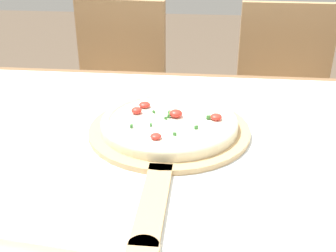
# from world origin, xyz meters

# --- Properties ---
(dining_table) EXTENTS (1.46, 1.01, 0.74)m
(dining_table) POSITION_xyz_m (0.00, 0.00, 0.64)
(dining_table) COLOR brown
(dining_table) RESTS_ON ground_plane
(towel_cloth) EXTENTS (1.38, 0.93, 0.00)m
(towel_cloth) POSITION_xyz_m (0.00, 0.00, 0.74)
(towel_cloth) COLOR silver
(towel_cloth) RESTS_ON dining_table
(pizza_peel) EXTENTS (0.36, 0.59, 0.01)m
(pizza_peel) POSITION_xyz_m (-0.02, 0.07, 0.75)
(pizza_peel) COLOR tan
(pizza_peel) RESTS_ON towel_cloth
(pizza) EXTENTS (0.30, 0.30, 0.04)m
(pizza) POSITION_xyz_m (-0.02, 0.09, 0.77)
(pizza) COLOR beige
(pizza) RESTS_ON pizza_peel
(chair_left) EXTENTS (0.43, 0.43, 0.88)m
(chair_left) POSITION_xyz_m (-0.32, 0.89, 0.50)
(chair_left) COLOR tan
(chair_left) RESTS_ON ground_plane
(chair_right) EXTENTS (0.40, 0.40, 0.88)m
(chair_right) POSITION_xyz_m (0.37, 0.89, 0.50)
(chair_right) COLOR tan
(chair_right) RESTS_ON ground_plane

